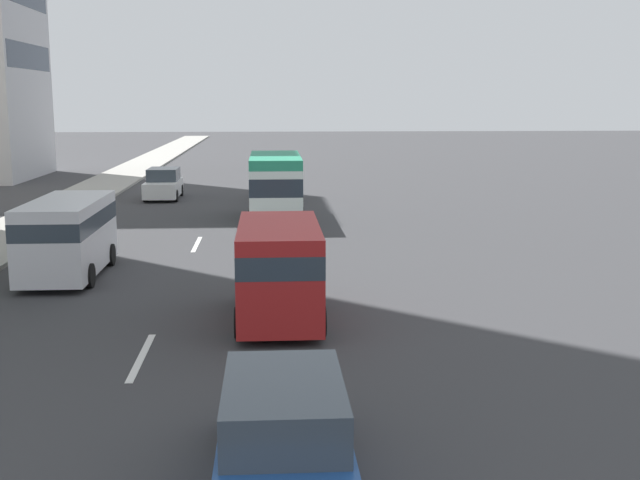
# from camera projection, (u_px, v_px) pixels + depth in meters

# --- Properties ---
(ground_plane) EXTENTS (198.00, 198.00, 0.00)m
(ground_plane) POSITION_uv_depth(u_px,v_px,m) (208.00, 221.00, 35.70)
(ground_plane) COLOR #38383A
(sidewalk_right) EXTENTS (162.00, 3.48, 0.15)m
(sidewalk_right) POSITION_uv_depth(u_px,v_px,m) (36.00, 221.00, 35.21)
(sidewalk_right) COLOR #9E9B93
(sidewalk_right) RESTS_ON ground_plane
(lane_stripe_mid) EXTENTS (3.20, 0.16, 0.01)m
(lane_stripe_mid) POSITION_uv_depth(u_px,v_px,m) (142.00, 357.00, 16.89)
(lane_stripe_mid) COLOR silver
(lane_stripe_mid) RESTS_ON ground_plane
(lane_stripe_far) EXTENTS (3.20, 0.16, 0.01)m
(lane_stripe_far) POSITION_uv_depth(u_px,v_px,m) (197.00, 244.00, 29.94)
(lane_stripe_far) COLOR silver
(lane_stripe_far) RESTS_ON ground_plane
(minibus_lead) EXTENTS (6.59, 2.37, 2.94)m
(minibus_lead) POSITION_uv_depth(u_px,v_px,m) (275.00, 185.00, 35.68)
(minibus_lead) COLOR silver
(minibus_lead) RESTS_ON ground_plane
(car_second) EXTENTS (4.20, 1.82, 1.67)m
(car_second) POSITION_uv_depth(u_px,v_px,m) (164.00, 184.00, 43.59)
(car_second) COLOR white
(car_second) RESTS_ON ground_plane
(car_third) EXTENTS (4.78, 1.84, 1.69)m
(car_third) POSITION_uv_depth(u_px,v_px,m) (284.00, 438.00, 10.97)
(car_third) COLOR #1E478C
(car_third) RESTS_ON ground_plane
(car_fourth) EXTENTS (4.25, 1.97, 1.60)m
(car_fourth) POSITION_uv_depth(u_px,v_px,m) (280.00, 185.00, 43.40)
(car_fourth) COLOR white
(car_fourth) RESTS_ON ground_plane
(van_fifth) EXTENTS (5.26, 2.13, 2.39)m
(van_fifth) POSITION_uv_depth(u_px,v_px,m) (68.00, 233.00, 24.34)
(van_fifth) COLOR silver
(van_fifth) RESTS_ON ground_plane
(van_sixth) EXTENTS (4.65, 2.10, 2.42)m
(van_sixth) POSITION_uv_depth(u_px,v_px,m) (279.00, 266.00, 19.44)
(van_sixth) COLOR #A51E1E
(van_sixth) RESTS_ON ground_plane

